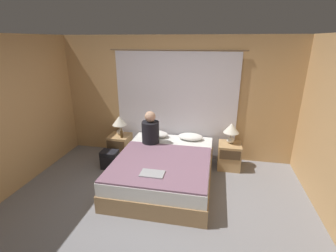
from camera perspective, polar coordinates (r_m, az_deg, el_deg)
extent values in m
plane|color=gray|center=(3.82, -3.67, -19.50)|extent=(16.00, 16.00, 0.00)
cube|color=tan|center=(5.06, 1.91, 6.39)|extent=(4.89, 0.06, 2.50)
cube|color=silver|center=(5.04, 1.77, 4.57)|extent=(2.49, 0.02, 2.20)
cylinder|color=brown|center=(4.87, 1.91, 17.39)|extent=(2.69, 0.02, 0.02)
cube|color=#99754C|center=(4.42, -0.82, -11.27)|extent=(1.62, 2.09, 0.28)
cube|color=white|center=(4.29, -0.84, -8.42)|extent=(1.58, 2.05, 0.22)
cube|color=tan|center=(5.32, -11.17, -4.67)|extent=(0.43, 0.44, 0.50)
cube|color=#4C3823|center=(5.09, -12.21, -4.43)|extent=(0.38, 0.02, 0.18)
cube|color=tan|center=(4.97, 14.14, -6.76)|extent=(0.43, 0.44, 0.50)
cube|color=#4C3823|center=(4.71, 14.35, -6.64)|extent=(0.38, 0.02, 0.18)
ellipsoid|color=silver|center=(5.26, -11.16, -1.33)|extent=(0.15, 0.15, 0.12)
cylinder|color=#B2A893|center=(5.22, -11.23, -0.23)|extent=(0.02, 0.02, 0.10)
cone|color=silver|center=(5.17, -11.34, 1.26)|extent=(0.30, 0.30, 0.19)
ellipsoid|color=silver|center=(4.89, 14.41, -3.21)|extent=(0.15, 0.15, 0.12)
cylinder|color=#B2A893|center=(4.85, 14.52, -2.04)|extent=(0.02, 0.02, 0.10)
cone|color=silver|center=(4.80, 14.66, -0.45)|extent=(0.30, 0.30, 0.19)
ellipsoid|color=white|center=(5.05, -2.78, -1.91)|extent=(0.50, 0.32, 0.12)
ellipsoid|color=white|center=(4.93, 5.31, -2.51)|extent=(0.50, 0.32, 0.12)
cube|color=slate|center=(4.00, -1.71, -8.71)|extent=(1.56, 1.47, 0.03)
cylinder|color=black|center=(4.67, -4.12, -1.61)|extent=(0.33, 0.33, 0.44)
sphere|color=tan|center=(4.56, -4.22, 2.20)|extent=(0.21, 0.21, 0.21)
cylinder|color=#513819|center=(5.07, -10.82, -1.90)|extent=(0.06, 0.06, 0.15)
cylinder|color=#513819|center=(5.04, -10.89, -0.81)|extent=(0.02, 0.02, 0.06)
cube|color=#9EA0A5|center=(3.67, -3.70, -11.07)|extent=(0.35, 0.23, 0.02)
cube|color=black|center=(4.96, -13.46, -7.63)|extent=(0.32, 0.23, 0.36)
cube|color=black|center=(4.88, -13.70, -6.27)|extent=(0.29, 0.25, 0.08)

